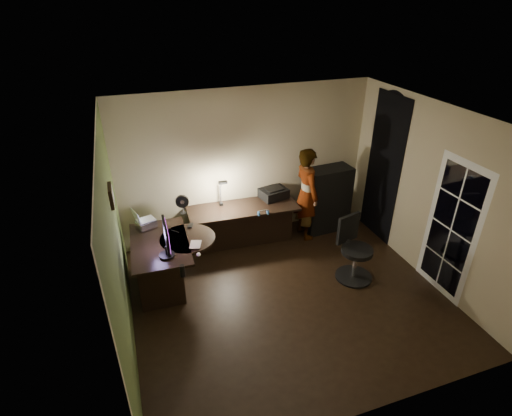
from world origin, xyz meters
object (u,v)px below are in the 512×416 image
object	(u,v)px
desk_right	(243,225)
monitor	(166,244)
desk_left	(162,264)
office_chair	(357,251)
cabinet	(327,199)
person	(307,194)

from	to	relation	value
desk_right	monitor	size ratio (longest dim) A/B	3.49
desk_left	office_chair	distance (m)	2.99
cabinet	desk_right	bearing A→B (deg)	174.53
desk_right	desk_left	bearing A→B (deg)	-151.16
desk_right	cabinet	distance (m)	1.64
monitor	office_chair	distance (m)	2.89
monitor	person	distance (m)	2.79
person	cabinet	bearing A→B (deg)	-81.96
desk_right	person	xyz separation A→B (m)	(1.15, -0.13, 0.49)
monitor	cabinet	bearing A→B (deg)	20.66
monitor	office_chair	size ratio (longest dim) A/B	0.53
desk_left	monitor	world-z (taller)	monitor
desk_left	cabinet	xyz separation A→B (m)	(3.14, 0.70, 0.23)
cabinet	person	xyz separation A→B (m)	(-0.47, -0.09, 0.23)
office_chair	person	world-z (taller)	person
desk_left	cabinet	distance (m)	3.23
person	monitor	bearing A→B (deg)	108.40
cabinet	monitor	size ratio (longest dim) A/B	2.26
cabinet	person	size ratio (longest dim) A/B	0.73
cabinet	person	bearing A→B (deg)	-173.63
desk_right	office_chair	world-z (taller)	office_chair
cabinet	person	distance (m)	0.53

